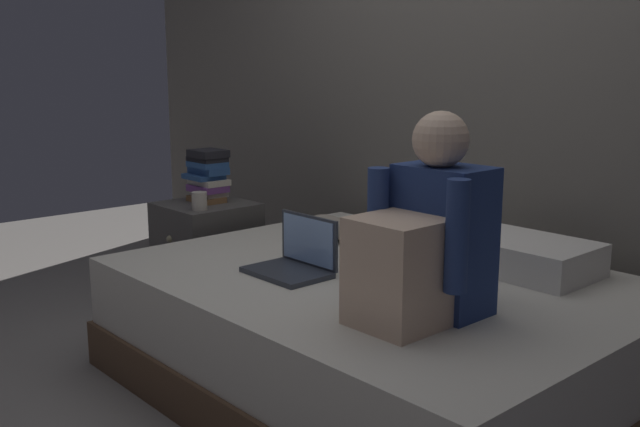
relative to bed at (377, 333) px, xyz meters
The scene contains 10 objects.
ground_plane 0.43m from the bed, 123.69° to the right, with size 8.00×8.00×0.00m, color gray.
wall_back 1.45m from the bed, 102.53° to the left, with size 5.60×0.10×2.70m, color slate.
bed is the anchor object (origin of this frame).
nightstand 1.30m from the bed, behind, with size 0.44×0.46×0.56m.
person_sitting 0.69m from the bed, 29.06° to the right, with size 0.39×0.44×0.66m.
laptop 0.43m from the bed, 135.29° to the right, with size 0.32×0.23×0.22m.
pillow 0.64m from the bed, 53.05° to the left, with size 0.56×0.36×0.13m, color silver.
book_stack 1.41m from the bed, behind, with size 0.22×0.17×0.28m.
mug 1.23m from the bed, behind, with size 0.08×0.08×0.09m, color #BCB2A3.
clothes_pile 0.65m from the bed, 156.93° to the left, with size 0.22×0.24×0.12m.
Camera 1 is at (2.05, -1.65, 1.26)m, focal length 40.38 mm.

